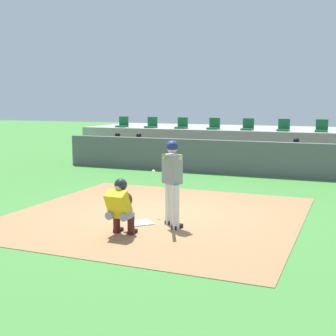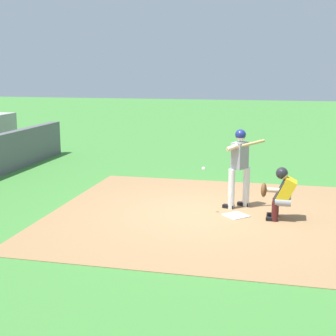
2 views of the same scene
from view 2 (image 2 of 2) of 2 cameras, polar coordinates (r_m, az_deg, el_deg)
name	(u,v)px [view 2 (image 2 of 2)]	position (r m, az deg, el deg)	size (l,w,h in m)	color
ground_plane	(199,214)	(10.59, 3.71, -5.48)	(80.00, 80.00, 0.00)	#428438
dirt_infield	(199,214)	(10.58, 3.71, -5.45)	(6.40, 6.40, 0.01)	#9E754C
home_plate	(236,216)	(10.49, 8.05, -5.60)	(0.44, 0.44, 0.02)	white
batter_at_plate	(239,163)	(10.91, 8.46, 0.55)	(0.56, 0.90, 1.80)	silver
catcher_crouched	(281,192)	(10.30, 13.19, -2.74)	(0.49, 2.00, 1.13)	gray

